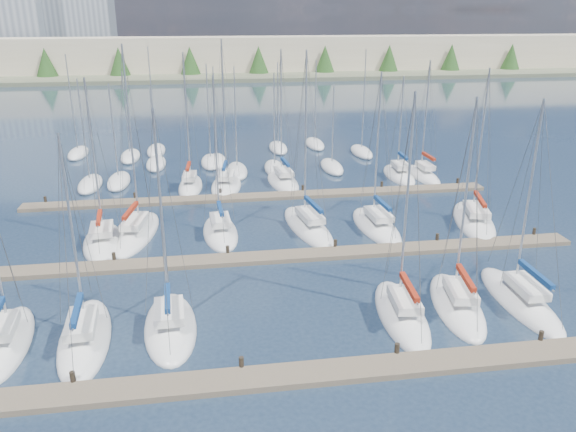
{
  "coord_description": "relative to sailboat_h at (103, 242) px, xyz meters",
  "views": [
    {
      "loc": [
        -5.21,
        -20.66,
        16.91
      ],
      "look_at": [
        0.0,
        14.0,
        4.0
      ],
      "focal_mm": 35.0,
      "sensor_mm": 36.0,
      "label": 1
    }
  ],
  "objects": [
    {
      "name": "sailboat_q",
      "position": [
        28.64,
        14.46,
        -0.0
      ],
      "size": [
        3.06,
        7.81,
        11.31
      ],
      "rotation": [
        0.0,
        0.0,
        -0.05
      ],
      "color": "white",
      "rests_on": "ground"
    },
    {
      "name": "dock_near",
      "position": [
        13.34,
        -18.71,
        -0.02
      ],
      "size": [
        44.0,
        1.93,
        1.1
      ],
      "color": "#6B5E4C",
      "rests_on": "ground"
    },
    {
      "name": "sailboat_o",
      "position": [
        10.03,
        13.39,
        0.01
      ],
      "size": [
        3.95,
        8.43,
        15.13
      ],
      "rotation": [
        0.0,
        0.0,
        -0.13
      ],
      "color": "white",
      "rests_on": "ground"
    },
    {
      "name": "sailboat_p",
      "position": [
        15.91,
        13.89,
        0.01
      ],
      "size": [
        3.46,
        8.54,
        14.1
      ],
      "rotation": [
        0.0,
        0.0,
        0.08
      ],
      "color": "white",
      "rests_on": "ground"
    },
    {
      "name": "sailboat_j",
      "position": [
        8.97,
        0.65,
        0.01
      ],
      "size": [
        3.11,
        7.9,
        13.14
      ],
      "rotation": [
        0.0,
        0.0,
        0.05
      ],
      "color": "white",
      "rests_on": "ground"
    },
    {
      "name": "shoreline",
      "position": [
        0.05,
        129.04,
        7.27
      ],
      "size": [
        400.0,
        60.0,
        38.0
      ],
      "color": "#666B51",
      "rests_on": "ground"
    },
    {
      "name": "sailboat_e",
      "position": [
        22.66,
        -13.33,
        0.01
      ],
      "size": [
        4.07,
        8.65,
        13.24
      ],
      "rotation": [
        0.0,
        0.0,
        -0.17
      ],
      "color": "white",
      "rests_on": "ground"
    },
    {
      "name": "sailboat_h",
      "position": [
        0.0,
        0.0,
        0.0
      ],
      "size": [
        3.76,
        8.09,
        13.19
      ],
      "rotation": [
        0.0,
        0.0,
        0.1
      ],
      "color": "white",
      "rests_on": "ground"
    },
    {
      "name": "sailboat_i",
      "position": [
        2.4,
        1.43,
        0.01
      ],
      "size": [
        4.13,
        9.83,
        15.35
      ],
      "rotation": [
        0.0,
        0.0,
        -0.15
      ],
      "color": "white",
      "rests_on": "ground"
    },
    {
      "name": "sailboat_n",
      "position": [
        6.44,
        13.62,
        0.02
      ],
      "size": [
        2.81,
        7.81,
        13.93
      ],
      "rotation": [
        0.0,
        0.0,
        -0.06
      ],
      "color": "white",
      "rests_on": "ground"
    },
    {
      "name": "sailboat_f",
      "position": [
        26.74,
        -13.35,
        0.0
      ],
      "size": [
        2.81,
        9.23,
        13.06
      ],
      "rotation": [
        0.0,
        0.0,
        -0.03
      ],
      "color": "white",
      "rests_on": "ground"
    },
    {
      "name": "distant_boats",
      "position": [
        9.0,
        23.04,
        0.12
      ],
      "size": [
        36.93,
        20.75,
        13.3
      ],
      "color": "#9EA0A5",
      "rests_on": "ground"
    },
    {
      "name": "sailboat_c",
      "position": [
        5.67,
        -13.28,
        0.0
      ],
      "size": [
        3.34,
        7.94,
        13.07
      ],
      "rotation": [
        0.0,
        0.0,
        0.05
      ],
      "color": "white",
      "rests_on": "ground"
    },
    {
      "name": "sailboat_d",
      "position": [
        18.99,
        -13.9,
        0.01
      ],
      "size": [
        3.34,
        8.57,
        13.68
      ],
      "rotation": [
        0.0,
        0.0,
        -0.09
      ],
      "color": "white",
      "rests_on": "ground"
    },
    {
      "name": "sailboat_l",
      "position": [
        21.72,
        0.12,
        -0.0
      ],
      "size": [
        3.29,
        8.91,
        13.24
      ],
      "rotation": [
        0.0,
        0.0,
        0.05
      ],
      "color": "white",
      "rests_on": "ground"
    },
    {
      "name": "sailboat_b",
      "position": [
        1.12,
        -13.77,
        -0.0
      ],
      "size": [
        3.33,
        8.88,
        12.03
      ],
      "rotation": [
        0.0,
        0.0,
        0.07
      ],
      "color": "white",
      "rests_on": "ground"
    },
    {
      "name": "sailboat_a",
      "position": [
        -2.9,
        -13.55,
        0.0
      ],
      "size": [
        3.03,
        7.93,
        11.29
      ],
      "rotation": [
        0.0,
        0.0,
        0.09
      ],
      "color": "white",
      "rests_on": "ground"
    },
    {
      "name": "dock_far",
      "position": [
        13.34,
        9.29,
        -0.02
      ],
      "size": [
        44.0,
        1.93,
        1.1
      ],
      "color": "#6B5E4C",
      "rests_on": "ground"
    },
    {
      "name": "sailboat_r",
      "position": [
        31.15,
        13.88,
        0.01
      ],
      "size": [
        2.38,
        7.81,
        12.87
      ],
      "rotation": [
        0.0,
        0.0,
        0.01
      ],
      "color": "white",
      "rests_on": "ground"
    },
    {
      "name": "sailboat_k",
      "position": [
        16.12,
        0.79,
        0.01
      ],
      "size": [
        4.09,
        10.22,
        14.86
      ],
      "rotation": [
        0.0,
        0.0,
        0.14
      ],
      "color": "white",
      "rests_on": "ground"
    },
    {
      "name": "ground",
      "position": [
        13.34,
        39.27,
        -0.18
      ],
      "size": [
        400.0,
        400.0,
        0.0
      ],
      "primitive_type": "plane",
      "color": "#243448",
      "rests_on": "ground"
    },
    {
      "name": "dock_mid",
      "position": [
        13.34,
        -4.71,
        -0.02
      ],
      "size": [
        44.0,
        1.93,
        1.1
      ],
      "color": "#6B5E4C",
      "rests_on": "ground"
    },
    {
      "name": "sailboat_m",
      "position": [
        30.24,
        0.07,
        -0.0
      ],
      "size": [
        5.46,
        10.23,
        13.42
      ],
      "rotation": [
        0.0,
        0.0,
        -0.26
      ],
      "color": "white",
      "rests_on": "ground"
    }
  ]
}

